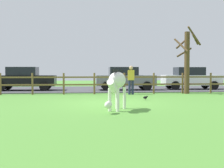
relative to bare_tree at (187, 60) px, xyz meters
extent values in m
plane|color=#549338|center=(-5.03, -4.74, -2.02)|extent=(60.00, 60.00, 0.00)
cube|color=#47474C|center=(-5.03, 4.56, -1.99)|extent=(28.00, 7.40, 0.05)
cylinder|color=brown|center=(-10.75, 0.26, -1.40)|extent=(0.11, 0.11, 1.23)
cylinder|color=brown|center=(-8.98, 0.26, -1.40)|extent=(0.11, 0.11, 1.23)
cylinder|color=brown|center=(-7.22, 0.26, -1.40)|extent=(0.11, 0.11, 1.23)
cylinder|color=brown|center=(-5.46, 0.26, -1.40)|extent=(0.11, 0.11, 1.23)
cylinder|color=brown|center=(-3.70, 0.26, -1.40)|extent=(0.11, 0.11, 1.23)
cylinder|color=brown|center=(-1.93, 0.26, -1.40)|extent=(0.11, 0.11, 1.23)
cylinder|color=brown|center=(-0.17, 0.26, -1.40)|extent=(0.11, 0.11, 1.23)
cylinder|color=brown|center=(1.59, 0.26, -1.40)|extent=(0.11, 0.11, 1.23)
cube|color=brown|center=(-5.46, 0.26, -1.46)|extent=(21.15, 0.06, 0.09)
cube|color=brown|center=(-5.46, 0.26, -1.03)|extent=(21.15, 0.06, 0.09)
cylinder|color=#513A23|center=(0.00, 0.01, -0.19)|extent=(0.31, 0.31, 3.65)
cylinder|color=#513A23|center=(0.26, -0.45, 1.34)|extent=(1.04, 0.64, 1.05)
cylinder|color=#513A23|center=(-0.02, 0.45, 0.45)|extent=(0.94, 0.14, 0.60)
cylinder|color=#513A23|center=(-0.21, 0.38, 0.96)|extent=(0.85, 0.54, 0.66)
cylinder|color=#513A23|center=(0.37, -0.29, 1.18)|extent=(0.73, 0.85, 0.60)
cylinder|color=#513A23|center=(-0.45, -0.22, 0.83)|extent=(0.60, 1.01, 0.85)
ellipsoid|color=white|center=(-5.02, -7.08, -0.99)|extent=(0.95, 1.33, 0.56)
cylinder|color=white|center=(-5.06, -7.50, -1.63)|extent=(0.11, 0.11, 0.78)
cylinder|color=white|center=(-5.32, -7.39, -1.63)|extent=(0.11, 0.11, 0.78)
cylinder|color=white|center=(-4.73, -6.77, -1.63)|extent=(0.11, 0.11, 0.78)
cylinder|color=white|center=(-4.99, -6.66, -1.63)|extent=(0.11, 0.11, 0.78)
cylinder|color=white|center=(-5.24, -7.56, -1.17)|extent=(0.46, 0.63, 0.51)
ellipsoid|color=white|center=(-5.42, -7.94, -1.74)|extent=(0.36, 0.48, 0.24)
cube|color=black|center=(-5.13, -7.31, -0.67)|extent=(0.27, 0.53, 0.12)
cylinder|color=black|center=(-4.75, -6.47, -1.14)|extent=(0.12, 0.19, 0.54)
cylinder|color=black|center=(-3.31, -3.67, -1.99)|extent=(0.01, 0.01, 0.06)
cylinder|color=black|center=(-3.31, -3.71, -1.99)|extent=(0.01, 0.01, 0.06)
ellipsoid|color=black|center=(-3.31, -3.69, -1.90)|extent=(0.18, 0.10, 0.12)
sphere|color=black|center=(-3.22, -3.69, -1.85)|extent=(0.07, 0.07, 0.07)
cube|color=black|center=(-9.93, 3.44, -1.32)|extent=(4.04, 1.79, 0.70)
cube|color=black|center=(-10.08, 3.45, -0.69)|extent=(1.93, 1.61, 0.56)
cylinder|color=black|center=(-8.56, 4.27, -1.67)|extent=(0.60, 0.19, 0.60)
cylinder|color=black|center=(-8.60, 2.57, -1.67)|extent=(0.60, 0.19, 0.60)
cylinder|color=black|center=(-11.26, 4.32, -1.67)|extent=(0.60, 0.19, 0.60)
cylinder|color=black|center=(-11.30, 2.62, -1.67)|extent=(0.60, 0.19, 0.60)
cube|color=slate|center=(-3.20, 3.18, -1.32)|extent=(4.04, 1.79, 0.70)
cube|color=black|center=(-3.35, 3.18, -0.69)|extent=(1.94, 1.61, 0.56)
cylinder|color=black|center=(-1.83, 4.00, -1.67)|extent=(0.60, 0.19, 0.60)
cylinder|color=black|center=(-1.87, 2.30, -1.67)|extent=(0.60, 0.19, 0.60)
cylinder|color=black|center=(-4.53, 4.06, -1.67)|extent=(0.60, 0.19, 0.60)
cylinder|color=black|center=(-4.57, 2.36, -1.67)|extent=(0.60, 0.19, 0.60)
cube|color=white|center=(1.57, 3.50, -1.32)|extent=(4.07, 1.88, 0.70)
cube|color=black|center=(1.42, 3.51, -0.69)|extent=(1.97, 1.65, 0.56)
cylinder|color=black|center=(2.96, 4.29, -1.67)|extent=(0.61, 0.21, 0.60)
cylinder|color=black|center=(2.88, 2.59, -1.67)|extent=(0.61, 0.21, 0.60)
cylinder|color=black|center=(0.26, 4.41, -1.67)|extent=(0.61, 0.21, 0.60)
cylinder|color=black|center=(0.19, 2.71, -1.67)|extent=(0.61, 0.21, 0.60)
cylinder|color=#232847|center=(-3.48, -0.31, -1.61)|extent=(0.14, 0.14, 0.82)
cylinder|color=#232847|center=(-3.31, -0.33, -1.61)|extent=(0.14, 0.14, 0.82)
cube|color=gold|center=(-3.39, -0.32, -0.91)|extent=(0.38, 0.25, 0.58)
sphere|color=tan|center=(-3.39, -0.32, -0.49)|extent=(0.22, 0.22, 0.22)
camera|label=1|loc=(-6.31, -17.40, -0.67)|focal=48.80mm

